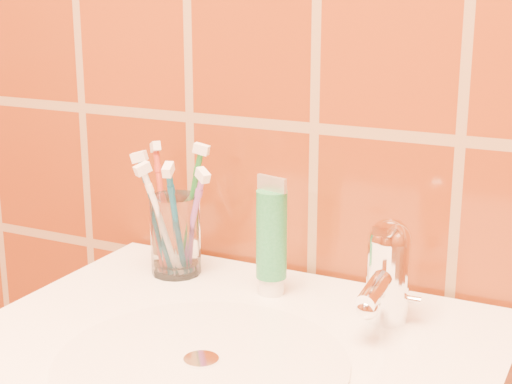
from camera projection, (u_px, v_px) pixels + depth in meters
The scene contains 9 objects.
glass_tumbler at pixel (175, 235), 1.02m from camera, with size 0.06×0.06×0.11m, color white.
toothpaste_tube at pixel (272, 240), 0.95m from camera, with size 0.04×0.04×0.15m.
faucet at pixel (387, 268), 0.87m from camera, with size 0.05×0.11×0.12m.
toothbrush_0 at pixel (192, 223), 0.99m from camera, with size 0.07×0.05×0.16m, color #8B4798, non-canonical shape.
toothbrush_1 at pixel (157, 215), 1.01m from camera, with size 0.07×0.03×0.17m, color navy, non-canonical shape.
toothbrush_2 at pixel (162, 221), 0.99m from camera, with size 0.05×0.07×0.16m, color white, non-canonical shape.
toothbrush_3 at pixel (190, 209), 1.01m from camera, with size 0.06×0.03×0.18m, color #1D6F2A, non-canonical shape.
toothbrush_4 at pixel (176, 222), 0.98m from camera, with size 0.04×0.07×0.17m, color navy, non-canonical shape.
toothbrush_5 at pixel (163, 208), 1.03m from camera, with size 0.07×0.06×0.17m, color #A63323, non-canonical shape.
Camera 1 is at (0.37, 0.29, 1.22)m, focal length 55.00 mm.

